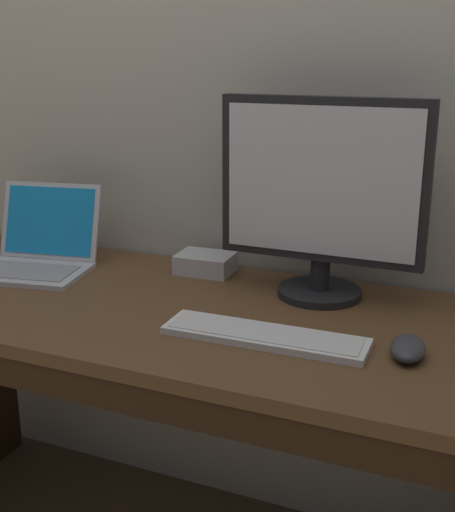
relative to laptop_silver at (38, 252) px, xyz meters
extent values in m
cube|color=beige|center=(0.51, 0.27, 0.62)|extent=(3.79, 0.04, 2.89)
cube|color=brown|center=(0.51, -0.10, -0.07)|extent=(1.75, 0.68, 0.03)
cube|color=#322113|center=(0.51, -0.42, -0.12)|extent=(1.68, 0.02, 0.07)
cube|color=silver|center=(0.01, -0.05, -0.04)|extent=(0.33, 0.26, 0.01)
cube|color=#959599|center=(0.01, -0.06, -0.04)|extent=(0.27, 0.18, 0.00)
cube|color=silver|center=(-0.02, 0.09, 0.07)|extent=(0.30, 0.13, 0.21)
cube|color=#198CD8|center=(-0.01, 0.08, 0.07)|extent=(0.27, 0.11, 0.18)
cylinder|color=black|center=(0.78, 0.10, -0.04)|extent=(0.21, 0.21, 0.02)
cylinder|color=black|center=(0.78, 0.10, 0.01)|extent=(0.05, 0.05, 0.08)
cube|color=black|center=(0.78, 0.08, 0.24)|extent=(0.50, 0.03, 0.39)
cube|color=silver|center=(0.78, 0.06, 0.24)|extent=(0.46, 0.00, 0.35)
cube|color=white|center=(0.75, -0.20, -0.04)|extent=(0.44, 0.12, 0.02)
cube|color=silver|center=(0.75, -0.20, -0.03)|extent=(0.41, 0.10, 0.00)
ellipsoid|color=#38383D|center=(1.04, -0.17, -0.03)|extent=(0.08, 0.13, 0.04)
cube|color=silver|center=(0.44, 0.15, -0.02)|extent=(0.16, 0.12, 0.05)
camera|label=1|loc=(1.18, -1.43, 0.54)|focal=46.82mm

